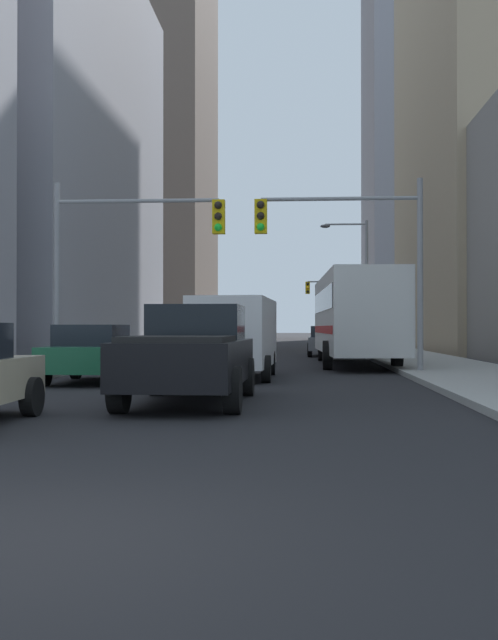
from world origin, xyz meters
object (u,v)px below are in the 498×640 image
object	(u,v)px
sedan_grey	(327,341)
traffic_signal_near_right	(346,241)
traffic_signal_near_left	(131,242)
city_bus	(355,315)
cargo_van_white	(235,333)
pickup_truck_black	(191,354)
traffic_signal_far_right	(327,298)
sedan_green	(93,353)

from	to	relation	value
sedan_grey	traffic_signal_near_right	bearing A→B (deg)	-89.70
traffic_signal_near_right	traffic_signal_near_left	bearing A→B (deg)	180.00
city_bus	sedan_grey	xyz separation A→B (m)	(-0.77, 9.33, -1.16)
city_bus	sedan_grey	size ratio (longest dim) A/B	2.73
city_bus	cargo_van_white	bearing A→B (deg)	-116.67
sedan_grey	cargo_van_white	bearing A→B (deg)	-100.47
pickup_truck_black	traffic_signal_far_right	distance (m)	52.27
cargo_van_white	pickup_truck_black	bearing A→B (deg)	-91.88
pickup_truck_black	sedan_green	xyz separation A→B (m)	(-3.38, 5.35, -0.16)
sedan_green	traffic_signal_far_right	distance (m)	47.40
traffic_signal_far_right	traffic_signal_near_right	bearing A→B (deg)	-91.14
city_bus	sedan_green	distance (m)	12.32
sedan_green	traffic_signal_near_right	size ratio (longest dim) A/B	0.70
city_bus	traffic_signal_near_right	bearing A→B (deg)	-96.64
sedan_green	traffic_signal_near_right	distance (m)	8.49
sedan_green	traffic_signal_near_left	size ratio (longest dim) A/B	0.70
city_bus	pickup_truck_black	world-z (taller)	city_bus
city_bus	cargo_van_white	world-z (taller)	city_bus
city_bus	traffic_signal_far_right	distance (m)	37.05
city_bus	traffic_signal_far_right	world-z (taller)	traffic_signal_far_right
sedan_grey	traffic_signal_far_right	bearing A→B (deg)	88.07
cargo_van_white	traffic_signal_near_right	xyz separation A→B (m)	(3.26, 1.91, 2.82)
cargo_van_white	traffic_signal_near_right	distance (m)	4.71
pickup_truck_black	sedan_green	distance (m)	6.32
city_bus	traffic_signal_near_left	distance (m)	9.73
sedan_grey	traffic_signal_near_right	world-z (taller)	traffic_signal_near_right
pickup_truck_black	sedan_green	size ratio (longest dim) A/B	1.28
city_bus	traffic_signal_near_left	xyz separation A→B (m)	(-7.37, -5.95, 2.19)
traffic_signal_far_right	pickup_truck_black	bearing A→B (deg)	-94.78
sedan_green	sedan_grey	world-z (taller)	same
city_bus	sedan_green	xyz separation A→B (m)	(-7.56, -9.66, -1.16)
city_bus	sedan_grey	distance (m)	9.43
traffic_signal_near_left	sedan_green	bearing A→B (deg)	-92.87
sedan_grey	traffic_signal_far_right	size ratio (longest dim) A/B	0.71
pickup_truck_black	sedan_green	world-z (taller)	pickup_truck_black
traffic_signal_far_right	sedan_grey	bearing A→B (deg)	-91.93
pickup_truck_black	traffic_signal_far_right	world-z (taller)	traffic_signal_far_right
city_bus	traffic_signal_far_right	bearing A→B (deg)	89.75
city_bus	traffic_signal_near_right	xyz separation A→B (m)	(-0.69, -5.95, 2.18)
traffic_signal_near_left	traffic_signal_far_right	world-z (taller)	same
sedan_green	traffic_signal_near_right	bearing A→B (deg)	28.35
sedan_grey	traffic_signal_near_right	xyz separation A→B (m)	(0.08, -15.28, 3.33)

